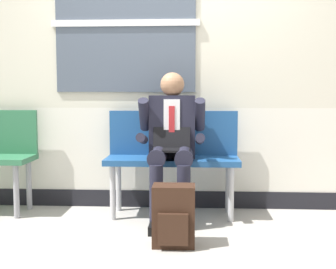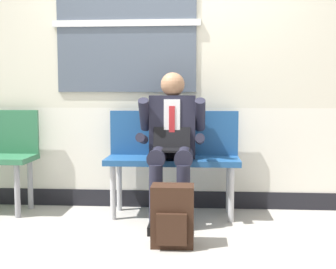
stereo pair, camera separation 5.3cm
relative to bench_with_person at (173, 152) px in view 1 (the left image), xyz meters
The scene contains 5 objects.
ground_plane 0.67m from the bench_with_person, 98.32° to the right, with size 18.00×18.00×0.00m, color #9E9991.
station_wall 0.96m from the bench_with_person, 101.96° to the left, with size 6.78×0.17×2.98m.
bench_with_person is the anchor object (origin of this frame).
person_seated 0.24m from the bench_with_person, 90.00° to the right, with size 0.57×0.70×1.27m.
backpack 0.92m from the bench_with_person, 86.86° to the right, with size 0.30×0.23×0.44m.
Camera 1 is at (0.23, -3.56, 1.10)m, focal length 47.13 mm.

